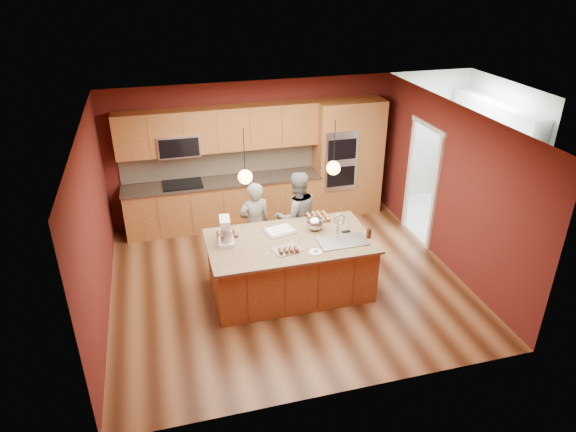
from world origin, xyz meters
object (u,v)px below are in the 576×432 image
object	(u,v)px
mixing_bowl	(315,223)
person_right	(297,216)
island	(291,265)
person_left	(255,224)
stand_mixer	(225,233)

from	to	relation	value
mixing_bowl	person_right	bearing A→B (deg)	96.94
person_right	island	bearing A→B (deg)	64.64
person_left	mixing_bowl	size ratio (longest dim) A/B	5.49
person_right	person_left	bearing A→B (deg)	-4.62
stand_mixer	person_right	bearing A→B (deg)	36.67
island	person_left	distance (m)	1.05
person_left	stand_mixer	world-z (taller)	person_left
person_left	island	bearing A→B (deg)	103.67
person_left	mixing_bowl	world-z (taller)	person_left
person_left	person_right	size ratio (longest dim) A/B	0.94
island	mixing_bowl	xyz separation A→B (m)	(0.45, 0.23, 0.55)
person_left	stand_mixer	xyz separation A→B (m)	(-0.60, -0.81, 0.35)
island	person_right	distance (m)	1.07
stand_mixer	person_left	bearing A→B (deg)	58.76
stand_mixer	island	bearing A→B (deg)	-3.05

